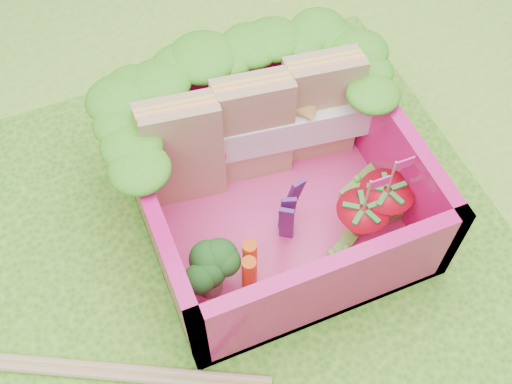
{
  "coord_description": "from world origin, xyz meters",
  "views": [
    {
      "loc": [
        -0.55,
        -1.47,
        2.92
      ],
      "look_at": [
        0.1,
        0.12,
        0.28
      ],
      "focal_mm": 45.0,
      "sensor_mm": 36.0,
      "label": 1
    }
  ],
  "objects": [
    {
      "name": "ground",
      "position": [
        0.0,
        0.0,
        0.0
      ],
      "size": [
        14.0,
        14.0,
        0.0
      ],
      "primitive_type": "plane",
      "color": "#80BA34",
      "rests_on": "ground"
    },
    {
      "name": "placemat",
      "position": [
        0.0,
        0.0,
        0.01
      ],
      "size": [
        2.6,
        2.6,
        0.03
      ],
      "primitive_type": "cube",
      "color": "#469120",
      "rests_on": "ground"
    },
    {
      "name": "bento_floor",
      "position": [
        0.2,
        0.12,
        0.06
      ],
      "size": [
        1.3,
        1.3,
        0.05
      ],
      "primitive_type": "cube",
      "color": "#DE3882",
      "rests_on": "placemat"
    },
    {
      "name": "bento_box",
      "position": [
        0.2,
        0.12,
        0.31
      ],
      "size": [
        1.3,
        1.3,
        0.55
      ],
      "color": "#D91270",
      "rests_on": "placemat"
    },
    {
      "name": "lettuce_ruffle",
      "position": [
        0.2,
        0.59,
        0.64
      ],
      "size": [
        1.43,
        0.77,
        0.11
      ],
      "color": "#368B19",
      "rests_on": "bento_box"
    },
    {
      "name": "sandwich_stack",
      "position": [
        0.2,
        0.4,
        0.4
      ],
      "size": [
        1.21,
        0.33,
        0.66
      ],
      "color": "tan",
      "rests_on": "bento_floor"
    },
    {
      "name": "broccoli",
      "position": [
        -0.26,
        -0.18,
        0.27
      ],
      "size": [
        0.31,
        0.31,
        0.27
      ],
      "color": "#5A9849",
      "rests_on": "bento_floor"
    },
    {
      "name": "carrot_sticks",
      "position": [
        -0.07,
        -0.22,
        0.22
      ],
      "size": [
        0.1,
        0.14,
        0.28
      ],
      "color": "#D94912",
      "rests_on": "bento_floor"
    },
    {
      "name": "purple_wedges",
      "position": [
        0.2,
        -0.04,
        0.27
      ],
      "size": [
        0.16,
        0.16,
        0.38
      ],
      "color": "#4E1B60",
      "rests_on": "bento_floor"
    },
    {
      "name": "strawberry_left",
      "position": [
        0.52,
        -0.2,
        0.22
      ],
      "size": [
        0.26,
        0.26,
        0.5
      ],
      "color": "red",
      "rests_on": "bento_floor"
    },
    {
      "name": "strawberry_right",
      "position": [
        0.66,
        -0.16,
        0.22
      ],
      "size": [
        0.27,
        0.27,
        0.51
      ],
      "color": "red",
      "rests_on": "bento_floor"
    },
    {
      "name": "snap_peas",
      "position": [
        0.59,
        -0.12,
        0.11
      ],
      "size": [
        0.63,
        0.55,
        0.05
      ],
      "color": "#6CC43D",
      "rests_on": "bento_floor"
    },
    {
      "name": "chopsticks",
      "position": [
        -1.09,
        -0.25,
        0.05
      ],
      "size": [
        1.87,
        0.98,
        0.04
      ],
      "color": "tan",
      "rests_on": "placemat"
    }
  ]
}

